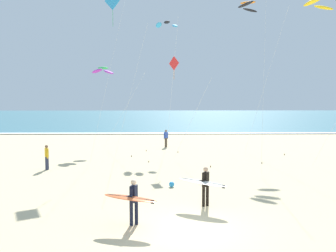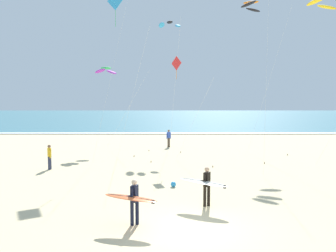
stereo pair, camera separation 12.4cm
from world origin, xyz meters
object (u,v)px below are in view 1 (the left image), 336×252
object	(u,v)px
surfer_trailing	(204,183)
kite_arc_emerald_outer	(103,70)
bystander_yellow_top	(47,157)
bystander_blue_top	(166,138)
kite_diamond_scarlet_high	(175,68)
kite_arc_charcoal_distant	(167,25)
kite_arc_amber_low	(248,6)
surfer_lead	(132,199)
kite_diamond_cobalt_close	(114,5)
beach_ball	(172,184)
kite_arc_ivory_near	(319,3)

from	to	relation	value
surfer_trailing	kite_arc_emerald_outer	size ratio (longest dim) A/B	0.30
bystander_yellow_top	bystander_blue_top	world-z (taller)	same
bystander_blue_top	kite_arc_emerald_outer	bearing A→B (deg)	-177.06
kite_diamond_scarlet_high	kite_arc_charcoal_distant	xyz separation A→B (m)	(-0.54, 7.27, 4.45)
kite_arc_amber_low	bystander_blue_top	xyz separation A→B (m)	(-6.52, 3.02, -10.97)
surfer_lead	kite_diamond_cobalt_close	xyz separation A→B (m)	(-2.43, 13.09, 10.06)
kite_arc_amber_low	kite_arc_emerald_outer	size ratio (longest dim) A/B	1.69
kite_arc_emerald_outer	beach_ball	distance (m)	15.97
kite_diamond_scarlet_high	bystander_yellow_top	distance (m)	10.59
surfer_trailing	bystander_blue_top	world-z (taller)	surfer_trailing
kite_arc_ivory_near	kite_diamond_cobalt_close	size ratio (longest dim) A/B	0.90
bystander_blue_top	kite_arc_amber_low	bearing A→B (deg)	-24.87
kite_diamond_scarlet_high	kite_arc_charcoal_distant	world-z (taller)	kite_arc_charcoal_distant
bystander_yellow_top	beach_ball	size ratio (longest dim) A/B	5.68
kite_arc_charcoal_distant	surfer_trailing	bearing A→B (deg)	-85.46
surfer_trailing	kite_arc_amber_low	size ratio (longest dim) A/B	0.18
kite_arc_ivory_near	beach_ball	distance (m)	14.99
surfer_trailing	kite_arc_amber_low	xyz separation A→B (m)	(5.01, 13.75, 10.73)
kite_diamond_scarlet_high	bystander_blue_top	bearing A→B (deg)	95.83
surfer_lead	beach_ball	bearing A→B (deg)	73.83
kite_diamond_scarlet_high	kite_diamond_cobalt_close	distance (m)	6.27
bystander_yellow_top	surfer_trailing	bearing A→B (deg)	-39.04
surfer_trailing	kite_arc_ivory_near	size ratio (longest dim) A/B	0.20
kite_arc_amber_low	kite_arc_emerald_outer	distance (m)	13.31
beach_ball	kite_arc_charcoal_distant	bearing A→B (deg)	90.45
surfer_lead	kite_arc_emerald_outer	xyz separation A→B (m)	(-4.22, 18.60, 5.86)
bystander_blue_top	kite_diamond_scarlet_high	bearing A→B (deg)	-84.17
surfer_lead	kite_arc_charcoal_distant	bearing A→B (deg)	85.88
surfer_lead	beach_ball	size ratio (longest dim) A/B	7.25
kite_diamond_scarlet_high	bystander_blue_top	size ratio (longest dim) A/B	4.72
surfer_trailing	kite_arc_emerald_outer	bearing A→B (deg)	113.19
bystander_yellow_top	kite_diamond_cobalt_close	bearing A→B (deg)	42.59
kite_arc_charcoal_distant	bystander_blue_top	xyz separation A→B (m)	(-0.10, -0.98, -10.30)
bystander_yellow_top	kite_arc_ivory_near	bearing A→B (deg)	2.51
kite_arc_charcoal_distant	kite_diamond_cobalt_close	world-z (taller)	kite_diamond_cobalt_close
kite_arc_amber_low	kite_diamond_cobalt_close	distance (m)	10.67
kite_arc_ivory_near	kite_diamond_scarlet_high	bearing A→B (deg)	165.72
surfer_lead	kite_diamond_scarlet_high	bearing A→B (deg)	81.10
surfer_lead	surfer_trailing	distance (m)	3.54
surfer_lead	surfer_trailing	xyz separation A→B (m)	(2.84, 2.12, 0.01)
surfer_lead	bystander_blue_top	world-z (taller)	surfer_lead
surfer_trailing	kite_diamond_cobalt_close	world-z (taller)	kite_diamond_cobalt_close
bystander_yellow_top	kite_diamond_scarlet_high	bearing A→B (deg)	20.36
kite_arc_ivory_near	bystander_blue_top	xyz separation A→B (m)	(-9.72, 8.60, -9.79)
kite_arc_ivory_near	kite_arc_emerald_outer	xyz separation A→B (m)	(-15.27, 8.31, -3.71)
kite_arc_emerald_outer	surfer_trailing	bearing A→B (deg)	-66.81
kite_arc_amber_low	surfer_trailing	bearing A→B (deg)	-110.01
kite_arc_ivory_near	kite_diamond_cobalt_close	xyz separation A→B (m)	(-13.48, 2.80, 0.50)
beach_ball	kite_diamond_cobalt_close	bearing A→B (deg)	117.13
kite_arc_charcoal_distant	bystander_yellow_top	xyz separation A→B (m)	(-7.73, -10.34, -10.30)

